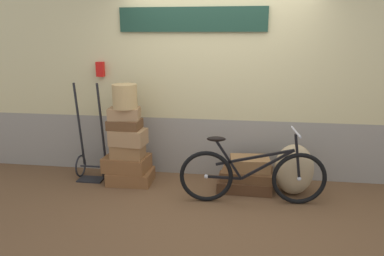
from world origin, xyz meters
The scene contains 15 objects.
ground centered at (0.00, 0.00, -0.03)m, with size 10.24×5.20×0.06m, color brown.
station_building centered at (0.01, 0.85, 1.28)m, with size 8.24×0.74×2.55m.
suitcase_0 centered at (-1.14, 0.33, 0.08)m, with size 0.58×0.43×0.17m, color brown.
suitcase_1 centered at (-1.19, 0.34, 0.27)m, with size 0.57×0.42×0.20m, color brown.
suitcase_2 centered at (-1.16, 0.30, 0.46)m, with size 0.41×0.27×0.18m, color olive.
suitcase_3 centered at (-1.14, 0.29, 0.65)m, with size 0.45×0.30×0.20m, color #9E754C.
suitcase_4 centered at (-1.19, 0.32, 0.81)m, with size 0.41×0.30×0.12m, color brown.
suitcase_5 centered at (-1.20, 0.33, 0.95)m, with size 0.39×0.25×0.15m, color #9E754C.
suitcase_6 centered at (0.38, 0.34, 0.07)m, with size 0.69×0.47×0.14m, color #4C2D19.
suitcase_7 centered at (0.41, 0.34, 0.20)m, with size 0.64×0.41×0.12m, color brown.
suitcase_8 centered at (0.44, 0.35, 0.35)m, with size 0.49×0.33×0.16m, color olive.
wicker_basket centered at (-1.17, 0.32, 1.18)m, with size 0.31×0.31×0.31m, color tan.
luggage_trolley centered at (-1.72, 0.42, 0.30)m, with size 0.40×0.38×1.34m.
burlap_sack centered at (0.98, 0.28, 0.32)m, with size 0.48×0.41×0.64m, color tan.
bicycle centered at (0.46, -0.04, 0.34)m, with size 1.72×0.46×0.89m.
Camera 1 is at (0.32, -4.01, 1.94)m, focal length 33.40 mm.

